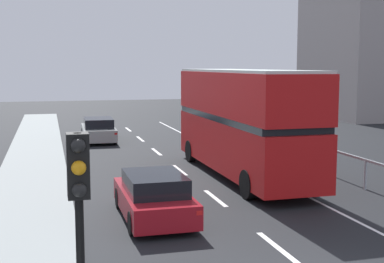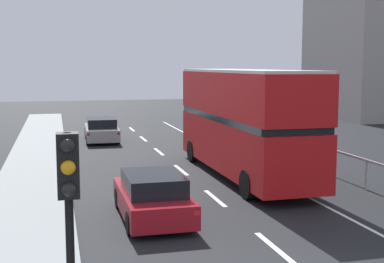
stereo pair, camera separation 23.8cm
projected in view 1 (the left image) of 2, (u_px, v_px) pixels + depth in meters
The scene contains 6 objects.
lane_paint_markings at pixel (258, 188), 19.53m from camera, with size 3.26×46.00×0.01m.
bridge_side_railing at pixel (340, 157), 20.93m from camera, with size 0.10×42.00×1.11m.
double_decker_bus_red at pixel (242, 120), 21.37m from camera, with size 2.59×10.31×4.29m.
hatchback_car_near at pixel (154, 197), 15.57m from camera, with size 1.87×4.23×1.37m.
traffic_signal_pole at pixel (79, 195), 7.34m from camera, with size 0.30×0.42×3.40m.
sedan_car_ahead at pixel (98, 130), 31.59m from camera, with size 1.99×4.51×1.38m.
Camera 1 is at (-5.34, -9.44, 4.45)m, focal length 50.17 mm.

